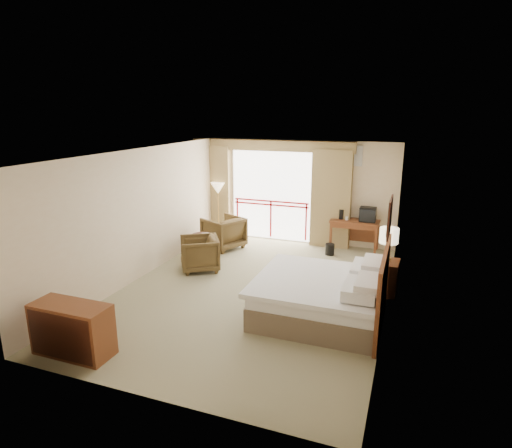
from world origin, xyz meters
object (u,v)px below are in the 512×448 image
at_px(table_lamp, 389,236).
at_px(dresser, 72,330).
at_px(desk, 355,226).
at_px(wastebasket, 330,249).
at_px(armchair_near, 200,269).
at_px(floor_lamp, 218,190).
at_px(armchair_far, 224,248).
at_px(side_table, 202,242).
at_px(tv, 368,215).
at_px(nightstand, 385,277).
at_px(bed, 323,296).

xyz_separation_m(table_lamp, dresser, (-4.10, -3.84, -0.75)).
height_order(desk, wastebasket, desk).
bearing_deg(desk, table_lamp, -66.06).
distance_m(armchair_near, floor_lamp, 2.92).
xyz_separation_m(armchair_far, dresser, (0.00, -5.27, 0.39)).
xyz_separation_m(wastebasket, armchair_far, (-2.67, -0.40, -0.14)).
height_order(desk, side_table, desk).
bearing_deg(side_table, armchair_far, 81.85).
bearing_deg(side_table, wastebasket, 25.38).
xyz_separation_m(desk, dresser, (-3.16, -6.30, -0.22)).
height_order(tv, wastebasket, tv).
bearing_deg(dresser, desk, 60.30).
bearing_deg(nightstand, armchair_far, 162.34).
relative_size(tv, armchair_far, 0.44).
bearing_deg(wastebasket, floor_lamp, 171.14).
height_order(desk, armchair_far, desk).
height_order(desk, tv, tv).
distance_m(tv, floor_lamp, 4.04).
xyz_separation_m(desk, armchair_near, (-3.02, -2.63, -0.61)).
distance_m(nightstand, tv, 2.61).
xyz_separation_m(bed, desk, (-0.00, 3.88, 0.23)).
xyz_separation_m(tv, floor_lamp, (-4.03, -0.06, 0.36)).
relative_size(tv, wastebasket, 1.42).
bearing_deg(table_lamp, bed, -123.46).
bearing_deg(wastebasket, desk, 51.39).
distance_m(table_lamp, wastebasket, 2.54).
distance_m(bed, desk, 3.88).
bearing_deg(armchair_near, floor_lamp, 163.77).
height_order(armchair_far, armchair_near, armchair_far).
xyz_separation_m(side_table, floor_lamp, (-0.43, 1.83, 0.91)).
bearing_deg(bed, wastebasket, 98.69).
bearing_deg(dresser, armchair_near, 84.74).
distance_m(nightstand, side_table, 4.27).
xyz_separation_m(tv, dresser, (-3.46, -6.24, -0.57)).
relative_size(nightstand, tv, 1.67).
relative_size(bed, armchair_near, 2.58).
bearing_deg(wastebasket, side_table, -154.62).
height_order(armchair_far, floor_lamp, floor_lamp).
relative_size(table_lamp, desk, 0.52).
relative_size(desk, dresser, 1.02).
xyz_separation_m(bed, armchair_near, (-3.02, 1.25, -0.38)).
bearing_deg(table_lamp, wastebasket, 127.87).
height_order(bed, armchair_far, bed).
height_order(table_lamp, armchair_near, table_lamp).
bearing_deg(wastebasket, bed, -81.31).
bearing_deg(nightstand, table_lamp, 92.27).
bearing_deg(tv, armchair_near, -124.39).
xyz_separation_m(floor_lamp, dresser, (0.57, -6.18, -0.92)).
bearing_deg(floor_lamp, armchair_far, -58.16).
bearing_deg(side_table, table_lamp, -6.89).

